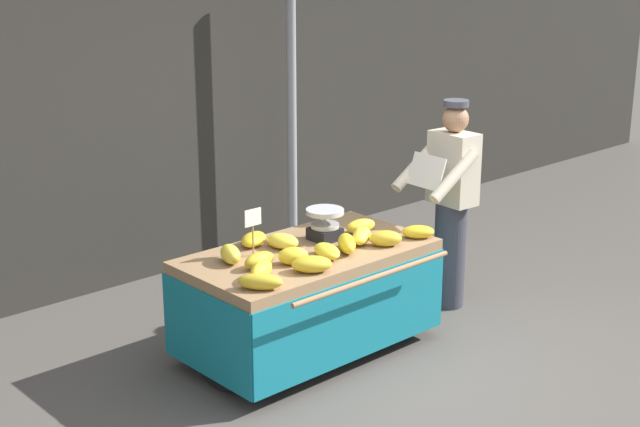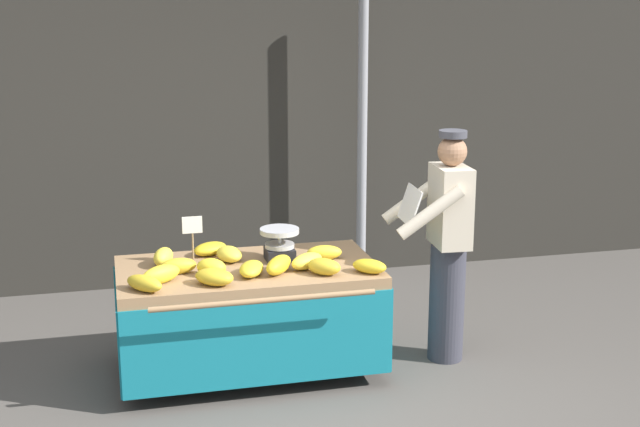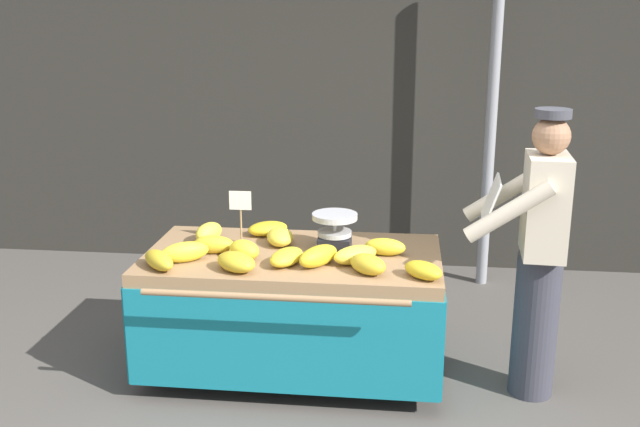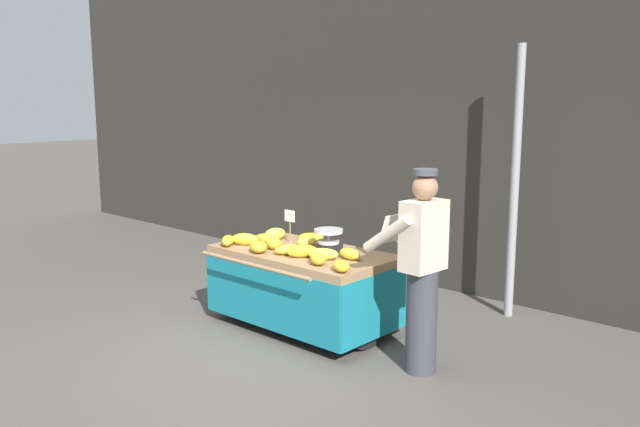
# 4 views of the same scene
# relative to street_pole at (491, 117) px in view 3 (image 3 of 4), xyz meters

# --- Properties ---
(back_wall) EXTENTS (16.00, 0.24, 4.16)m
(back_wall) POSITION_rel_street_pole_xyz_m (-1.06, 0.51, 0.67)
(back_wall) COLOR #2D2B26
(back_wall) RESTS_ON ground
(street_pole) EXTENTS (0.09, 0.09, 2.81)m
(street_pole) POSITION_rel_street_pole_xyz_m (0.00, 0.00, 0.00)
(street_pole) COLOR gray
(street_pole) RESTS_ON ground
(banana_cart) EXTENTS (1.82, 1.18, 0.79)m
(banana_cart) POSITION_rel_street_pole_xyz_m (-1.34, -1.73, -0.83)
(banana_cart) COLOR #93704C
(banana_cart) RESTS_ON ground
(weighing_scale) EXTENTS (0.28, 0.28, 0.24)m
(weighing_scale) POSITION_rel_street_pole_xyz_m (-1.10, -1.64, -0.49)
(weighing_scale) COLOR black
(weighing_scale) RESTS_ON banana_cart
(price_sign) EXTENTS (0.14, 0.01, 0.34)m
(price_sign) POSITION_rel_street_pole_xyz_m (-1.70, -1.56, -0.36)
(price_sign) COLOR #997A51
(price_sign) RESTS_ON banana_cart
(banana_bunch_0) EXTENTS (0.24, 0.32, 0.09)m
(banana_bunch_0) POSITION_rel_street_pole_xyz_m (-1.35, -1.94, -0.56)
(banana_bunch_0) COLOR yellow
(banana_bunch_0) RESTS_ON banana_cart
(banana_bunch_1) EXTENTS (0.30, 0.24, 0.12)m
(banana_bunch_1) POSITION_rel_street_pole_xyz_m (-1.95, -1.96, -0.55)
(banana_bunch_1) COLOR yellow
(banana_bunch_1) RESTS_ON banana_cart
(banana_bunch_2) EXTENTS (0.22, 0.29, 0.11)m
(banana_bunch_2) POSITION_rel_street_pole_xyz_m (-1.45, -1.58, -0.56)
(banana_bunch_2) COLOR yellow
(banana_bunch_2) RESTS_ON banana_cart
(banana_bunch_3) EXTENTS (0.25, 0.23, 0.12)m
(banana_bunch_3) POSITION_rel_street_pole_xyz_m (-1.61, -1.88, -0.55)
(banana_bunch_3) COLOR yellow
(banana_bunch_3) RESTS_ON banana_cart
(banana_bunch_4) EXTENTS (0.28, 0.29, 0.10)m
(banana_bunch_4) POSITION_rel_street_pole_xyz_m (-2.07, -2.09, -0.56)
(banana_bunch_4) COLOR gold
(banana_bunch_4) RESTS_ON banana_cart
(banana_bunch_5) EXTENTS (0.30, 0.27, 0.11)m
(banana_bunch_5) POSITION_rel_street_pole_xyz_m (-0.95, -1.88, -0.56)
(banana_bunch_5) COLOR yellow
(banana_bunch_5) RESTS_ON banana_cart
(banana_bunch_6) EXTENTS (0.27, 0.31, 0.12)m
(banana_bunch_6) POSITION_rel_street_pole_xyz_m (-1.16, -1.94, -0.55)
(banana_bunch_6) COLOR gold
(banana_bunch_6) RESTS_ON banana_cart
(banana_bunch_7) EXTENTS (0.26, 0.14, 0.11)m
(banana_bunch_7) POSITION_rel_street_pole_xyz_m (-1.83, -1.78, -0.56)
(banana_bunch_7) COLOR gold
(banana_bunch_7) RESTS_ON banana_cart
(banana_bunch_8) EXTENTS (0.27, 0.26, 0.10)m
(banana_bunch_8) POSITION_rel_street_pole_xyz_m (-0.56, -2.08, -0.56)
(banana_bunch_8) COLOR gold
(banana_bunch_8) RESTS_ON banana_cart
(banana_bunch_9) EXTENTS (0.32, 0.30, 0.11)m
(banana_bunch_9) POSITION_rel_street_pole_xyz_m (-1.62, -2.08, -0.56)
(banana_bunch_9) COLOR gold
(banana_bunch_9) RESTS_ON banana_cart
(banana_bunch_10) EXTENTS (0.20, 0.26, 0.13)m
(banana_bunch_10) POSITION_rel_street_pole_xyz_m (-1.91, -1.57, -0.55)
(banana_bunch_10) COLOR yellow
(banana_bunch_10) RESTS_ON banana_cart
(banana_bunch_11) EXTENTS (0.31, 0.27, 0.09)m
(banana_bunch_11) POSITION_rel_street_pole_xyz_m (-1.56, -1.39, -0.56)
(banana_bunch_11) COLOR gold
(banana_bunch_11) RESTS_ON banana_cart
(banana_bunch_12) EXTENTS (0.27, 0.16, 0.10)m
(banana_bunch_12) POSITION_rel_street_pole_xyz_m (-0.78, -1.70, -0.56)
(banana_bunch_12) COLOR yellow
(banana_bunch_12) RESTS_ON banana_cart
(banana_bunch_13) EXTENTS (0.27, 0.26, 0.11)m
(banana_bunch_13) POSITION_rel_street_pole_xyz_m (-0.87, -2.04, -0.55)
(banana_bunch_13) COLOR gold
(banana_bunch_13) RESTS_ON banana_cart
(vendor_person) EXTENTS (0.60, 0.54, 1.71)m
(vendor_person) POSITION_rel_street_pole_xyz_m (0.10, -1.84, -0.53)
(vendor_person) COLOR #383842
(vendor_person) RESTS_ON ground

